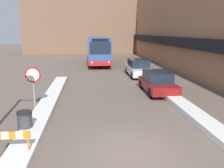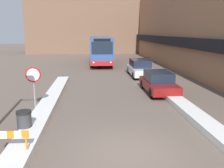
{
  "view_description": "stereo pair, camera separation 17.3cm",
  "coord_description": "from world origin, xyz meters",
  "px_view_note": "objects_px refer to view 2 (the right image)",
  "views": [
    {
      "loc": [
        -1.37,
        -7.65,
        3.99
      ],
      "look_at": [
        -0.21,
        4.43,
        1.44
      ],
      "focal_mm": 40.0,
      "sensor_mm": 36.0,
      "label": 1
    },
    {
      "loc": [
        -1.19,
        -7.66,
        3.99
      ],
      "look_at": [
        -0.21,
        4.43,
        1.44
      ],
      "focal_mm": 40.0,
      "sensor_mm": 36.0,
      "label": 2
    }
  ],
  "objects_px": {
    "city_bus": "(100,49)",
    "parked_car_back": "(140,68)",
    "trash_bin": "(24,122)",
    "construction_barricade": "(11,139)",
    "stop_sign": "(33,80)",
    "parked_car_front": "(158,82)"
  },
  "relations": [
    {
      "from": "stop_sign",
      "to": "trash_bin",
      "type": "bearing_deg",
      "value": -86.02
    },
    {
      "from": "construction_barricade",
      "to": "parked_car_front",
      "type": "bearing_deg",
      "value": 50.13
    },
    {
      "from": "parked_car_back",
      "to": "construction_barricade",
      "type": "relative_size",
      "value": 4.35
    },
    {
      "from": "parked_car_front",
      "to": "trash_bin",
      "type": "distance_m",
      "value": 9.53
    },
    {
      "from": "parked_car_front",
      "to": "stop_sign",
      "type": "bearing_deg",
      "value": -154.12
    },
    {
      "from": "city_bus",
      "to": "parked_car_front",
      "type": "bearing_deg",
      "value": -78.48
    },
    {
      "from": "stop_sign",
      "to": "construction_barricade",
      "type": "relative_size",
      "value": 2.09
    },
    {
      "from": "trash_bin",
      "to": "construction_barricade",
      "type": "bearing_deg",
      "value": -86.69
    },
    {
      "from": "construction_barricade",
      "to": "city_bus",
      "type": "bearing_deg",
      "value": 81.5
    },
    {
      "from": "parked_car_back",
      "to": "stop_sign",
      "type": "height_order",
      "value": "stop_sign"
    },
    {
      "from": "construction_barricade",
      "to": "trash_bin",
      "type": "bearing_deg",
      "value": 93.31
    },
    {
      "from": "parked_car_back",
      "to": "construction_barricade",
      "type": "bearing_deg",
      "value": -115.32
    },
    {
      "from": "stop_sign",
      "to": "city_bus",
      "type": "bearing_deg",
      "value": 78.6
    },
    {
      "from": "parked_car_back",
      "to": "city_bus",
      "type": "bearing_deg",
      "value": 108.6
    },
    {
      "from": "city_bus",
      "to": "parked_car_back",
      "type": "distance_m",
      "value": 10.42
    },
    {
      "from": "parked_car_back",
      "to": "stop_sign",
      "type": "relative_size",
      "value": 2.08
    },
    {
      "from": "city_bus",
      "to": "parked_car_back",
      "type": "bearing_deg",
      "value": -71.4
    },
    {
      "from": "trash_bin",
      "to": "construction_barricade",
      "type": "relative_size",
      "value": 0.86
    },
    {
      "from": "parked_car_front",
      "to": "stop_sign",
      "type": "height_order",
      "value": "stop_sign"
    },
    {
      "from": "parked_car_front",
      "to": "parked_car_back",
      "type": "relative_size",
      "value": 0.9
    },
    {
      "from": "parked_car_back",
      "to": "construction_barricade",
      "type": "distance_m",
      "value": 16.32
    },
    {
      "from": "parked_car_front",
      "to": "construction_barricade",
      "type": "relative_size",
      "value": 3.91
    }
  ]
}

